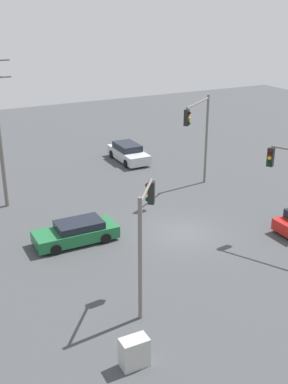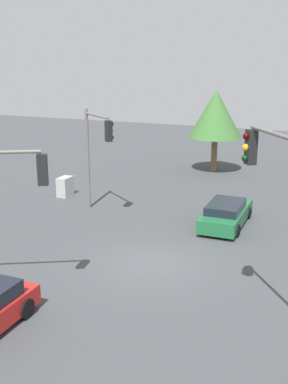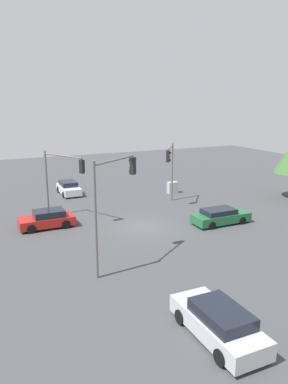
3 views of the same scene
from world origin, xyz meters
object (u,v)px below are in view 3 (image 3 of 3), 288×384
object	(u,v)px
sedan_silver	(218,322)
traffic_signal_main	(111,193)
sedan_red	(47,219)
sedan_white	(69,188)
sedan_green	(220,216)
electrical_cabinet	(173,188)
traffic_signal_aux	(61,174)
traffic_signal_cross	(171,164)

from	to	relation	value
sedan_silver	traffic_signal_main	distance (m)	9.22
sedan_red	sedan_white	bearing A→B (deg)	-22.81
sedan_silver	sedan_green	distance (m)	15.09
sedan_red	traffic_signal_main	size ratio (longest dim) A/B	0.63
sedan_silver	electrical_cabinet	world-z (taller)	sedan_silver
traffic_signal_aux	electrical_cabinet	distance (m)	13.72
sedan_green	traffic_signal_cross	world-z (taller)	traffic_signal_cross
traffic_signal_cross	traffic_signal_main	bearing A→B (deg)	-4.71
sedan_white	electrical_cabinet	bearing A→B (deg)	157.44
sedan_white	sedan_silver	bearing A→B (deg)	89.31
sedan_silver	electrical_cabinet	distance (m)	24.84
sedan_silver	traffic_signal_aux	world-z (taller)	traffic_signal_aux
sedan_red	traffic_signal_cross	distance (m)	12.56
traffic_signal_main	traffic_signal_aux	xyz separation A→B (m)	(0.59, -10.10, -0.63)
sedan_silver	sedan_green	world-z (taller)	sedan_silver
traffic_signal_cross	traffic_signal_aux	bearing A→B (deg)	-48.29
sedan_silver	sedan_red	xyz separation A→B (m)	(3.76, -17.04, -0.05)
traffic_signal_cross	electrical_cabinet	world-z (taller)	traffic_signal_cross
sedan_green	traffic_signal_cross	xyz separation A→B (m)	(0.76, -6.98, 3.21)
sedan_silver	traffic_signal_main	xyz separation A→B (m)	(1.63, -8.23, 3.82)
sedan_silver	sedan_red	bearing A→B (deg)	102.45
sedan_green	traffic_signal_aux	world-z (taller)	traffic_signal_aux
sedan_white	traffic_signal_aux	bearing A→B (deg)	73.22
sedan_red	traffic_signal_main	xyz separation A→B (m)	(-2.13, 8.80, 3.86)
traffic_signal_cross	traffic_signal_aux	xyz separation A→B (m)	(10.43, 0.78, 0.08)
sedan_green	electrical_cabinet	distance (m)	10.52
electrical_cabinet	sedan_red	bearing A→B (deg)	21.25
traffic_signal_aux	sedan_green	bearing A→B (deg)	32.71
traffic_signal_main	sedan_silver	bearing A→B (deg)	-114.29
traffic_signal_main	sedan_white	bearing A→B (deg)	48.51
sedan_white	traffic_signal_main	bearing A→B (deg)	83.99
traffic_signal_main	traffic_signal_cross	xyz separation A→B (m)	(-9.84, -10.88, -0.71)
sedan_red	traffic_signal_main	world-z (taller)	traffic_signal_main
sedan_red	electrical_cabinet	bearing A→B (deg)	-68.75
traffic_signal_cross	traffic_signal_aux	distance (m)	10.46
sedan_green	electrical_cabinet	xyz separation A→B (m)	(-1.44, -10.42, -0.02)
electrical_cabinet	sedan_silver	bearing A→B (deg)	65.21
traffic_signal_cross	sedan_white	bearing A→B (deg)	-96.61
sedan_green	traffic_signal_main	distance (m)	11.95
sedan_white	sedan_green	size ratio (longest dim) A/B	0.87
sedan_silver	sedan_green	xyz separation A→B (m)	(-8.97, -12.13, -0.10)
traffic_signal_cross	sedan_red	bearing A→B (deg)	-42.74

